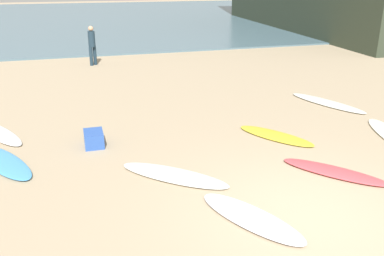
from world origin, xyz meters
The scene contains 10 objects.
ground_plane centered at (0.00, 0.00, 0.00)m, with size 120.00×120.00×0.00m, color tan.
ocean_water centered at (0.00, 34.85, 0.04)m, with size 120.00×40.00×0.08m, color slate.
surfboard_0 centered at (-1.75, 2.00, 0.04)m, with size 0.60×2.23×0.08m, color silver.
surfboard_1 centered at (-0.96, 0.26, 0.04)m, with size 0.60×1.95×0.08m, color white.
surfboard_2 centered at (-4.89, 3.55, 0.04)m, with size 0.59×2.24×0.08m, color #4A9CDE.
surfboard_3 centered at (1.05, 3.28, 0.03)m, with size 0.59×1.95×0.07m, color yellow.
surfboard_7 centered at (1.23, 1.26, 0.04)m, with size 0.51×2.01×0.08m, color #E14B52.
surfboard_8 centered at (3.75, 5.22, 0.04)m, with size 0.59×2.54×0.07m, color silver.
beachgoer_near centered at (-2.45, 12.92, 0.90)m, with size 0.39×0.39×1.62m.
beach_cooler centered at (-3.06, 3.98, 0.17)m, with size 0.59×0.41×0.33m, color #2D56B2.
Camera 1 is at (-3.40, -4.70, 3.55)m, focal length 38.31 mm.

